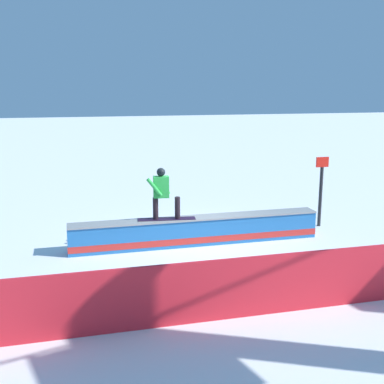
# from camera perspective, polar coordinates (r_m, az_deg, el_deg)

# --- Properties ---
(ground_plane) EXTENTS (120.00, 120.00, 0.00)m
(ground_plane) POSITION_cam_1_polar(r_m,az_deg,el_deg) (12.90, 0.60, -6.22)
(ground_plane) COLOR white
(grind_box) EXTENTS (6.73, 0.65, 0.75)m
(grind_box) POSITION_cam_1_polar(r_m,az_deg,el_deg) (12.80, 0.61, -4.78)
(grind_box) COLOR #246DB8
(grind_box) RESTS_ON ground_plane
(snowboarder) EXTENTS (1.52, 0.50, 1.36)m
(snowboarder) POSITION_cam_1_polar(r_m,az_deg,el_deg) (12.33, -3.53, -0.01)
(snowboarder) COLOR black
(snowboarder) RESTS_ON grind_box
(safety_fence) EXTENTS (12.78, 0.27, 1.14)m
(safety_fence) POSITION_cam_1_polar(r_m,az_deg,el_deg) (8.96, 8.17, -10.99)
(safety_fence) COLOR red
(safety_fence) RESTS_ON ground_plane
(trail_marker) EXTENTS (0.40, 0.10, 2.11)m
(trail_marker) POSITION_cam_1_polar(r_m,az_deg,el_deg) (14.79, 15.11, 0.27)
(trail_marker) COLOR #262628
(trail_marker) RESTS_ON ground_plane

